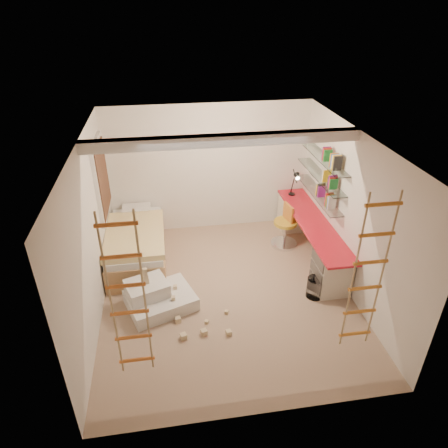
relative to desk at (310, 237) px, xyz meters
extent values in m
plane|color=#A18268|center=(-1.72, -0.86, -0.40)|extent=(4.50, 4.50, 0.00)
cube|color=white|center=(-1.72, -0.56, 2.12)|extent=(4.00, 0.18, 0.16)
cube|color=white|center=(-3.69, 0.64, 1.15)|extent=(0.06, 1.15, 1.35)
cube|color=#4C2D1E|center=(-3.65, 0.64, 1.15)|extent=(0.02, 1.00, 1.20)
cylinder|color=white|center=(-0.31, -1.17, -0.23)|extent=(0.28, 0.28, 0.35)
cube|color=red|center=(0.00, -0.03, 0.33)|extent=(0.55, 2.80, 0.04)
cube|color=beige|center=(0.00, 1.07, -0.05)|extent=(0.52, 0.55, 0.71)
cube|color=beige|center=(0.00, -1.03, -0.05)|extent=(0.52, 0.55, 0.71)
cube|color=#4C4742|center=(-0.27, -1.03, 0.21)|extent=(0.02, 0.50, 0.18)
cube|color=#4C4742|center=(-0.27, -1.03, -0.01)|extent=(0.02, 0.50, 0.18)
cube|color=#4C4742|center=(-0.27, -1.03, -0.23)|extent=(0.02, 0.50, 0.18)
cube|color=white|center=(0.15, 0.27, 0.75)|extent=(0.25, 1.80, 0.01)
cube|color=white|center=(0.15, 0.27, 1.10)|extent=(0.25, 1.80, 0.01)
cube|color=white|center=(0.15, 0.27, 1.45)|extent=(0.25, 1.80, 0.01)
cube|color=#AD7F51|center=(-3.20, 0.37, -0.18)|extent=(1.00, 2.00, 0.45)
cube|color=white|center=(-3.20, 0.37, 0.11)|extent=(0.95, 1.95, 0.12)
cube|color=gold|center=(-3.20, 0.22, 0.22)|extent=(1.02, 1.60, 0.10)
cube|color=white|center=(-3.20, 1.17, 0.23)|extent=(0.55, 0.35, 0.12)
cylinder|color=black|center=(-0.05, 1.12, 0.36)|extent=(0.14, 0.14, 0.02)
cylinder|color=black|center=(-0.05, 1.12, 0.55)|extent=(0.02, 0.15, 0.36)
cylinder|color=black|center=(-0.05, 1.02, 0.80)|extent=(0.02, 0.27, 0.20)
cone|color=black|center=(-0.05, 0.90, 0.85)|extent=(0.12, 0.14, 0.15)
cylinder|color=#FFEABF|center=(-0.05, 0.86, 0.82)|extent=(0.08, 0.04, 0.08)
cylinder|color=gold|center=(-0.36, 0.42, 0.10)|extent=(0.53, 0.53, 0.06)
cube|color=#C57126|center=(-0.32, 0.45, 0.30)|extent=(0.11, 0.34, 0.32)
cylinder|color=silver|center=(-0.36, 0.42, -0.13)|extent=(0.06, 0.06, 0.45)
cylinder|color=silver|center=(-0.36, 0.42, -0.38)|extent=(0.60, 0.60, 0.05)
cube|color=silver|center=(-2.80, -1.02, -0.29)|extent=(1.21, 1.07, 0.22)
cube|color=silver|center=(-3.00, -0.97, -0.07)|extent=(0.75, 0.68, 0.22)
cube|color=#CCB284|center=(-3.00, -0.97, 0.08)|extent=(0.10, 0.10, 0.08)
cube|color=#CCB284|center=(-3.00, -0.97, 0.16)|extent=(0.09, 0.09, 0.07)
cube|color=#CCB284|center=(-3.00, -0.97, 0.25)|extent=(0.08, 0.08, 0.12)
cube|color=#CCB284|center=(-2.60, -1.17, -0.15)|extent=(0.06, 0.06, 0.06)
cube|color=#CCB284|center=(-2.56, -0.90, -0.15)|extent=(0.06, 0.06, 0.06)
cube|color=#CCB284|center=(-3.04, -1.20, -0.15)|extent=(0.06, 0.06, 0.06)
cube|color=#CCB284|center=(-1.84, -1.80, -0.37)|extent=(0.07, 0.07, 0.07)
cube|color=#CCB284|center=(-2.50, -1.78, -0.37)|extent=(0.07, 0.07, 0.07)
cube|color=#CCB284|center=(-2.13, -1.52, -0.37)|extent=(0.07, 0.07, 0.07)
cube|color=#CCB284|center=(-2.56, -1.42, -0.37)|extent=(0.07, 0.07, 0.07)
cube|color=#CCB284|center=(-2.20, -1.74, -0.37)|extent=(0.07, 0.07, 0.07)
cube|color=#CCB284|center=(-1.80, -1.35, -0.37)|extent=(0.07, 0.07, 0.07)
cube|color=white|center=(0.15, 0.27, 0.86)|extent=(0.14, 0.58, 0.22)
cube|color=#194CA5|center=(0.15, 0.27, 1.21)|extent=(0.14, 0.46, 0.22)
cube|color=orange|center=(0.15, 0.27, 1.56)|extent=(0.14, 0.58, 0.22)
camera|label=1|loc=(-2.56, -5.98, 3.90)|focal=32.00mm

